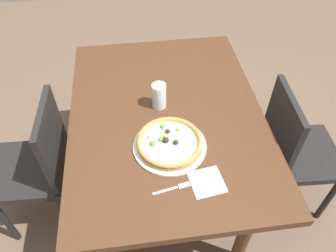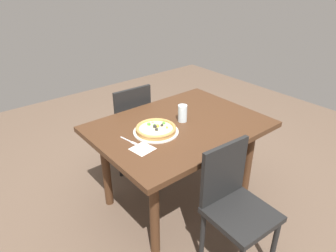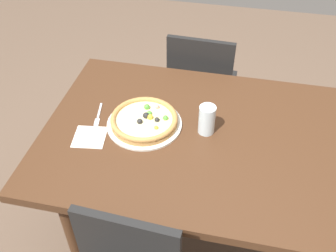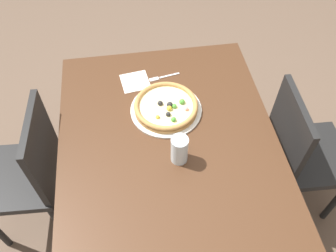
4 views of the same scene
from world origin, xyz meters
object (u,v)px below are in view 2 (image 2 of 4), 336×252
object	(u,v)px
chair_near	(128,123)
napkin	(142,149)
plate	(156,132)
drinking_glass	(183,113)
pizza	(156,129)
dining_table	(179,135)
fork	(130,141)
chair_far	(235,204)

from	to	relation	value
chair_near	napkin	bearing A→B (deg)	-113.09
plate	drinking_glass	size ratio (longest dim) A/B	2.48
plate	pizza	size ratio (longest dim) A/B	1.12
dining_table	plate	xyz separation A→B (m)	(0.23, -0.01, 0.10)
chair_near	napkin	xyz separation A→B (m)	(0.39, 0.83, 0.26)
fork	napkin	xyz separation A→B (m)	(-0.01, 0.14, -0.00)
plate	napkin	xyz separation A→B (m)	(0.22, 0.13, -0.00)
fork	chair_near	bearing A→B (deg)	138.87
drinking_glass	napkin	world-z (taller)	drinking_glass
chair_far	napkin	world-z (taller)	chair_far
pizza	drinking_glass	bearing A→B (deg)	-176.86
dining_table	napkin	world-z (taller)	napkin
plate	napkin	world-z (taller)	plate
chair_far	napkin	distance (m)	0.72
pizza	dining_table	bearing A→B (deg)	176.14
pizza	fork	size ratio (longest dim) A/B	1.87
chair_near	napkin	size ratio (longest dim) A/B	6.40
dining_table	fork	bearing A→B (deg)	-3.13
fork	dining_table	bearing A→B (deg)	76.30
drinking_glass	dining_table	bearing A→B (deg)	28.05
drinking_glass	plate	bearing A→B (deg)	3.27
chair_far	plate	distance (m)	0.78
chair_far	pizza	xyz separation A→B (m)	(0.09, -0.73, 0.29)
chair_near	chair_far	xyz separation A→B (m)	(0.09, 1.42, 0.00)
dining_table	pizza	xyz separation A→B (m)	(0.22, -0.02, 0.13)
dining_table	napkin	xyz separation A→B (m)	(0.44, 0.12, 0.10)
plate	fork	world-z (taller)	plate
plate	chair_far	bearing A→B (deg)	97.01
chair_near	fork	xyz separation A→B (m)	(0.41, 0.69, 0.26)
plate	drinking_glass	distance (m)	0.29
chair_near	plate	distance (m)	0.77
fork	drinking_glass	distance (m)	0.52
fork	napkin	distance (m)	0.14
napkin	drinking_glass	bearing A→B (deg)	-163.56
chair_near	dining_table	bearing A→B (deg)	-83.69
chair_far	plate	xyz separation A→B (m)	(0.09, -0.73, 0.26)
dining_table	chair_near	bearing A→B (deg)	-86.05
dining_table	chair_near	size ratio (longest dim) A/B	1.51
pizza	fork	world-z (taller)	pizza
chair_far	plate	bearing A→B (deg)	-79.78
napkin	pizza	bearing A→B (deg)	-148.81
plate	napkin	bearing A→B (deg)	31.15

